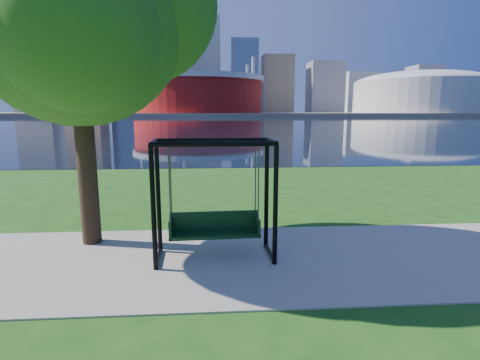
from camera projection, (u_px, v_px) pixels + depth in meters
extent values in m
plane|color=#1E5114|center=(243.00, 251.00, 8.07)|extent=(900.00, 900.00, 0.00)
cube|color=#9E937F|center=(245.00, 259.00, 7.57)|extent=(120.00, 4.00, 0.03)
cube|color=black|center=(215.00, 122.00, 108.13)|extent=(900.00, 180.00, 0.02)
cube|color=#937F60|center=(214.00, 114.00, 308.09)|extent=(900.00, 228.00, 2.00)
cylinder|color=maroon|center=(198.00, 95.00, 235.57)|extent=(80.00, 80.00, 22.00)
cylinder|color=silver|center=(198.00, 80.00, 233.85)|extent=(83.00, 83.00, 3.00)
cylinder|color=silver|center=(247.00, 89.00, 255.58)|extent=(2.00, 2.00, 32.00)
cylinder|color=silver|center=(150.00, 89.00, 251.03)|extent=(2.00, 2.00, 32.00)
cylinder|color=silver|center=(139.00, 85.00, 213.75)|extent=(2.00, 2.00, 32.00)
cylinder|color=silver|center=(253.00, 85.00, 218.30)|extent=(2.00, 2.00, 32.00)
cylinder|color=beige|center=(420.00, 97.00, 245.78)|extent=(84.00, 84.00, 20.00)
ellipsoid|color=beige|center=(421.00, 83.00, 244.15)|extent=(84.00, 84.00, 15.12)
cube|color=gray|center=(37.00, 73.00, 296.54)|extent=(28.00, 28.00, 62.00)
cube|color=#998466|center=(83.00, 54.00, 287.15)|extent=(26.00, 26.00, 88.00)
cube|color=slate|center=(130.00, 55.00, 313.12)|extent=(30.00, 24.00, 95.00)
cube|color=gray|center=(163.00, 67.00, 297.65)|extent=(24.00, 24.00, 72.00)
cube|color=silver|center=(202.00, 66.00, 328.43)|extent=(32.00, 28.00, 80.00)
cube|color=slate|center=(244.00, 77.00, 308.32)|extent=(22.00, 22.00, 58.00)
cube|color=#998466|center=(277.00, 85.00, 326.01)|extent=(26.00, 26.00, 48.00)
cube|color=gray|center=(325.00, 88.00, 319.51)|extent=(28.00, 24.00, 42.00)
cube|color=silver|center=(359.00, 93.00, 347.34)|extent=(30.00, 26.00, 36.00)
cube|color=gray|center=(423.00, 89.00, 330.82)|extent=(24.00, 24.00, 40.00)
cube|color=#998466|center=(455.00, 95.00, 349.02)|extent=(26.00, 26.00, 32.00)
cylinder|color=black|center=(153.00, 210.00, 6.85)|extent=(0.10, 0.10, 2.38)
cylinder|color=black|center=(275.00, 206.00, 7.11)|extent=(0.10, 0.10, 2.38)
cylinder|color=black|center=(158.00, 198.00, 7.76)|extent=(0.10, 0.10, 2.38)
cylinder|color=black|center=(266.00, 195.00, 8.02)|extent=(0.10, 0.10, 2.38)
cylinder|color=black|center=(215.00, 144.00, 6.76)|extent=(2.28, 0.20, 0.09)
cylinder|color=black|center=(213.00, 140.00, 7.67)|extent=(2.28, 0.20, 0.09)
cylinder|color=black|center=(153.00, 143.00, 7.09)|extent=(0.13, 0.94, 0.09)
cylinder|color=black|center=(158.00, 257.00, 7.51)|extent=(0.12, 0.93, 0.07)
cylinder|color=black|center=(272.00, 142.00, 7.35)|extent=(0.13, 0.94, 0.09)
cylinder|color=black|center=(270.00, 252.00, 7.76)|extent=(0.12, 0.93, 0.07)
cube|color=black|center=(215.00, 234.00, 7.56)|extent=(1.83, 0.55, 0.06)
cube|color=black|center=(214.00, 221.00, 7.71)|extent=(1.81, 0.13, 0.39)
cube|color=black|center=(171.00, 229.00, 7.43)|extent=(0.07, 0.47, 0.35)
cube|color=black|center=(258.00, 226.00, 7.63)|extent=(0.07, 0.47, 0.35)
cylinder|color=#3A3A3F|center=(169.00, 186.00, 7.08)|extent=(0.03, 0.03, 1.50)
cylinder|color=#3A3A3F|center=(258.00, 184.00, 7.27)|extent=(0.03, 0.03, 1.50)
cylinder|color=#3A3A3F|center=(171.00, 182.00, 7.46)|extent=(0.03, 0.03, 1.50)
cylinder|color=#3A3A3F|center=(255.00, 180.00, 7.65)|extent=(0.03, 0.03, 1.50)
cylinder|color=black|center=(86.00, 153.00, 8.17)|extent=(0.41, 0.41, 4.15)
sphere|color=#2B5719|center=(76.00, 15.00, 7.66)|extent=(4.52, 4.52, 4.52)
sphere|color=#2B5719|center=(141.00, 5.00, 8.23)|extent=(3.39, 3.39, 3.39)
sphere|color=#2B5719|center=(78.00, 29.00, 6.75)|extent=(3.02, 3.02, 3.02)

